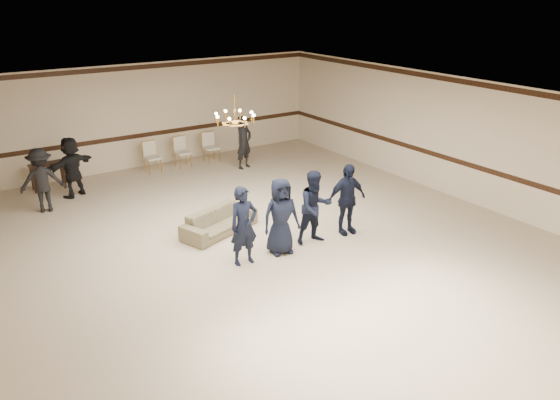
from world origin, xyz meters
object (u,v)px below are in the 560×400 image
Objects in this scene: boy_b at (281,216)px; banquet_chair_right at (211,147)px; adult_left at (42,180)px; adult_right at (244,142)px; boy_a at (244,226)px; banquet_chair_left at (152,157)px; chandelier at (235,109)px; adult_mid at (72,167)px; boy_d at (347,199)px; banquet_chair_mid at (183,152)px; boy_c at (315,207)px; settee at (219,221)px; console_table at (48,176)px.

boy_b is 6.93m from banquet_chair_right.
adult_left is 6.01m from adult_right.
boy_a is 6.74m from banquet_chair_left.
chandelier is 0.57× the size of adult_mid.
boy_d is at bearing -76.31° from banquet_chair_left.
adult_right is 1.73× the size of banquet_chair_mid.
adult_right is at bearing -39.30° from banquet_chair_mid.
boy_b is (0.90, 0.00, 0.00)m from boy_a.
adult_mid reaches higher than banquet_chair_mid.
banquet_chair_mid is (4.44, 1.46, -0.35)m from adult_left.
chandelier is 0.57× the size of boy_b.
boy_a is 1.00× the size of boy_c.
boy_a is at bearing -171.33° from boy_b.
banquet_chair_left is (0.38, 5.07, 0.20)m from settee.
adult_mid is at bearing -165.28° from banquet_chair_right.
boy_c is at bearing 8.67° from boy_b.
boy_c is 8.06m from console_table.
adult_right is at bearing -164.39° from adult_left.
adult_mid is at bearing -166.64° from banquet_chair_left.
banquet_chair_right is at bearing 69.32° from chandelier.
adult_left is 5.64m from banquet_chair_right.
chandelier is at bearing 66.97° from boy_a.
boy_c is at bearing 97.78° from adult_mid.
chandelier is at bearing 106.77° from boy_b.
settee is 2.00× the size of banquet_chair_mid.
boy_c is (1.11, -1.48, -2.04)m from chandelier.
adult_left is at bearing 164.92° from adult_right.
boy_d is (2.01, -1.48, -2.04)m from chandelier.
adult_mid is at bearing 97.42° from settee.
settee is (-0.62, 1.63, -0.55)m from boy_b.
banquet_chair_right is (1.76, 6.70, -0.35)m from boy_b.
settee is at bearing 119.51° from boy_b.
boy_d is 6.71m from banquet_chair_right.
adult_left is at bearing 111.09° from settee.
banquet_chair_left reaches higher than console_table.
boy_d is 6.79m from banquet_chair_mid.
boy_d is at bearing -83.98° from banquet_chair_mid.
console_table is at bearing 119.23° from chandelier.
adult_right is (0.52, 5.54, -0.01)m from boy_d.
boy_c is at bearing -83.59° from banquet_chair_left.
boy_d reaches higher than adult_mid.
boy_b reaches higher than banquet_chair_mid.
adult_mid reaches higher than settee.
boy_b is at bearing -172.70° from boy_c.
banquet_chair_left is 1.00m from banquet_chair_mid.
boy_a is 1.74× the size of banquet_chair_right.
chandelier reaches higher than adult_left.
console_table is (-4.14, 6.90, -0.45)m from boy_c.
banquet_chair_right reaches higher than console_table.
chandelier is 2.76m from boy_c.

